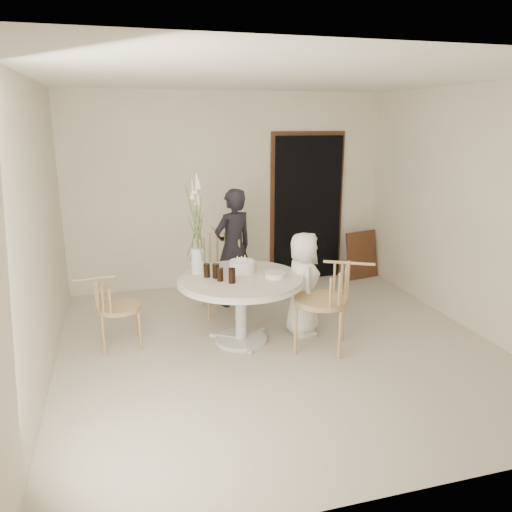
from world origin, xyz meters
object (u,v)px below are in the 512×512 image
object	(u,v)px
chair_right	(334,292)
birthday_cake	(242,267)
chair_far	(220,259)
chair_left	(107,301)
girl	(233,248)
flower_vase	(197,235)
table	(241,287)
boy	(303,284)

from	to	relation	value
chair_right	birthday_cake	bearing A→B (deg)	-96.56
chair_far	chair_left	bearing A→B (deg)	-150.47
chair_left	birthday_cake	bearing A→B (deg)	-98.13
girl	flower_vase	size ratio (longest dim) A/B	1.39
chair_far	chair_left	world-z (taller)	chair_far
table	chair_left	bearing A→B (deg)	169.97
chair_left	boy	bearing A→B (deg)	-100.39
birthday_cake	chair_far	bearing A→B (deg)	93.51
chair_left	girl	xyz separation A→B (m)	(1.55, 0.88, 0.24)
chair_left	chair_right	bearing A→B (deg)	-111.32
chair_left	boy	distance (m)	2.09
chair_far	flower_vase	xyz separation A→B (m)	(-0.40, -0.80, 0.51)
chair_right	chair_left	xyz separation A→B (m)	(-2.24, 0.67, -0.12)
chair_right	chair_far	bearing A→B (deg)	-120.73
chair_far	table	bearing A→B (deg)	-91.51
chair_right	flower_vase	bearing A→B (deg)	-89.81
chair_far	boy	xyz separation A→B (m)	(0.72, -1.04, -0.06)
boy	birthday_cake	xyz separation A→B (m)	(-0.66, 0.12, 0.22)
chair_left	birthday_cake	size ratio (longest dim) A/B	2.90
chair_far	chair_right	xyz separation A→B (m)	(0.88, -1.50, -0.01)
chair_right	boy	world-z (taller)	boy
table	girl	world-z (taller)	girl
boy	chair_right	bearing A→B (deg)	-150.45
table	chair_right	distance (m)	0.98
table	flower_vase	bearing A→B (deg)	146.46
chair_far	birthday_cake	xyz separation A→B (m)	(0.06, -0.91, 0.16)
chair_left	flower_vase	size ratio (longest dim) A/B	0.73
flower_vase	birthday_cake	bearing A→B (deg)	-14.03
flower_vase	table	bearing A→B (deg)	-33.54
table	chair_left	world-z (taller)	chair_left
chair_far	boy	size ratio (longest dim) A/B	0.85
chair_far	girl	bearing A→B (deg)	13.98
boy	flower_vase	xyz separation A→B (m)	(-1.12, 0.24, 0.57)
chair_right	boy	distance (m)	0.49
table	chair_far	size ratio (longest dim) A/B	1.35
table	birthday_cake	world-z (taller)	birthday_cake
flower_vase	boy	bearing A→B (deg)	-11.98
chair_left	girl	distance (m)	1.80
birthday_cake	table	bearing A→B (deg)	-108.63
flower_vase	chair_left	bearing A→B (deg)	-178.39
table	chair_far	bearing A→B (deg)	90.22
chair_far	flower_vase	bearing A→B (deg)	-118.36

